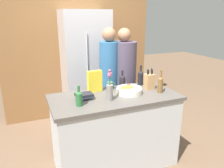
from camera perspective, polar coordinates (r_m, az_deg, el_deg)
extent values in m
plane|color=brown|center=(3.05, 0.69, -19.60)|extent=(14.00, 14.00, 0.00)
cube|color=silver|center=(2.81, 0.73, -12.36)|extent=(1.47, 0.70, 0.89)
cube|color=#56514C|center=(2.61, 0.77, -3.49)|extent=(1.53, 0.73, 0.04)
cube|color=olive|center=(4.09, -8.77, 9.70)|extent=(2.73, 0.12, 2.60)
cube|color=#B7B7BC|center=(3.82, -6.85, 4.10)|extent=(0.77, 0.60, 1.93)
cylinder|color=#B7B7BC|center=(3.48, -6.40, 4.46)|extent=(0.02, 0.02, 1.06)
cylinder|color=silver|center=(2.67, 4.53, -1.81)|extent=(0.31, 0.31, 0.06)
torus|color=silver|center=(2.66, 4.55, -1.16)|extent=(0.31, 0.31, 0.03)
sphere|color=red|center=(2.68, 4.30, -0.94)|extent=(0.08, 0.08, 0.08)
sphere|color=#C64C23|center=(2.74, 4.36, -0.72)|extent=(0.08, 0.08, 0.08)
cylinder|color=yellow|center=(2.65, 4.00, -0.78)|extent=(0.15, 0.06, 0.03)
cube|color=tan|center=(2.85, 9.74, 0.63)|extent=(0.12, 0.10, 0.20)
cylinder|color=black|center=(2.79, 9.26, 3.01)|extent=(0.01, 0.01, 0.08)
cylinder|color=black|center=(2.82, 9.51, 3.02)|extent=(0.01, 0.01, 0.07)
cylinder|color=black|center=(2.82, 10.25, 3.16)|extent=(0.01, 0.01, 0.09)
cylinder|color=black|center=(2.85, 10.47, 3.10)|extent=(0.01, 0.01, 0.07)
cylinder|color=gray|center=(2.44, -0.62, -2.23)|extent=(0.07, 0.07, 0.18)
cylinder|color=#477538|center=(2.40, -0.50, 1.24)|extent=(0.01, 0.02, 0.13)
sphere|color=#C64C66|center=(2.38, -0.43, 2.74)|extent=(0.04, 0.04, 0.04)
cylinder|color=#477538|center=(2.40, -0.69, 1.01)|extent=(0.02, 0.01, 0.11)
sphere|color=#C64C66|center=(2.39, -0.72, 2.25)|extent=(0.03, 0.03, 0.03)
cylinder|color=#477538|center=(2.40, -0.73, 1.19)|extent=(0.01, 0.01, 0.12)
sphere|color=#C64C66|center=(2.38, -0.79, 2.63)|extent=(0.03, 0.03, 0.03)
cylinder|color=#477538|center=(2.39, -0.69, 0.97)|extent=(0.01, 0.01, 0.11)
sphere|color=#C64C66|center=(2.38, -0.73, 2.21)|extent=(0.04, 0.04, 0.04)
cylinder|color=#477538|center=(2.39, -0.62, 1.62)|extent=(0.01, 0.01, 0.16)
sphere|color=#C64C66|center=(2.37, -0.61, 3.52)|extent=(0.03, 0.03, 0.03)
cube|color=yellow|center=(2.71, -4.52, 0.72)|extent=(0.18, 0.08, 0.27)
cylinder|color=#42664C|center=(2.83, -0.52, -0.38)|extent=(0.08, 0.08, 0.09)
torus|color=#42664C|center=(2.84, 0.35, -0.27)|extent=(0.06, 0.02, 0.06)
cube|color=#232328|center=(2.51, -7.25, -3.69)|extent=(0.17, 0.13, 0.03)
cube|color=#2D334C|center=(2.50, -7.09, -3.23)|extent=(0.19, 0.16, 0.02)
cube|color=#232328|center=(2.49, -7.33, -2.80)|extent=(0.20, 0.15, 0.03)
cylinder|color=black|center=(2.89, 2.69, 0.51)|extent=(0.08, 0.08, 0.14)
cone|color=black|center=(2.86, 2.71, 2.14)|extent=(0.08, 0.08, 0.03)
cylinder|color=black|center=(2.85, 2.72, 2.99)|extent=(0.03, 0.03, 0.06)
cylinder|color=#286633|center=(2.32, -8.59, -4.03)|extent=(0.07, 0.07, 0.14)
cone|color=#286633|center=(2.29, -8.68, -2.11)|extent=(0.07, 0.07, 0.03)
cylinder|color=#286633|center=(2.28, -8.73, -1.11)|extent=(0.03, 0.03, 0.06)
cylinder|color=black|center=(3.01, 7.43, 1.35)|extent=(0.08, 0.08, 0.17)
cone|color=black|center=(2.98, 7.51, 3.22)|extent=(0.08, 0.08, 0.03)
cylinder|color=black|center=(2.97, 7.55, 4.19)|extent=(0.03, 0.03, 0.07)
cylinder|color=brown|center=(2.74, 12.48, -0.43)|extent=(0.06, 0.06, 0.18)
cone|color=brown|center=(2.71, 12.63, 1.68)|extent=(0.06, 0.06, 0.03)
cylinder|color=brown|center=(2.70, 12.70, 2.78)|extent=(0.02, 0.02, 0.07)
cube|color=#383842|center=(3.44, -0.70, -7.19)|extent=(0.22, 0.15, 0.81)
cylinder|color=#2D6093|center=(3.20, -0.75, 5.00)|extent=(0.28, 0.28, 0.68)
sphere|color=#996B4C|center=(3.13, -0.78, 12.80)|extent=(0.20, 0.20, 0.20)
cube|color=#383842|center=(3.52, 2.91, -6.64)|extent=(0.30, 0.21, 0.81)
cylinder|color=#4C4256|center=(3.29, 3.11, 5.18)|extent=(0.38, 0.38, 0.67)
sphere|color=#996B4C|center=(3.22, 3.24, 12.72)|extent=(0.19, 0.19, 0.19)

